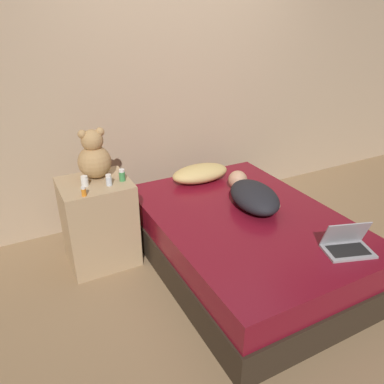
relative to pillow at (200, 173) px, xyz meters
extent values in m
plane|color=#937551|center=(0.01, -0.74, -0.54)|extent=(12.00, 12.00, 0.00)
cube|color=tan|center=(0.01, 0.50, 0.76)|extent=(8.00, 0.06, 2.60)
cube|color=#2D2319|center=(0.01, -0.74, -0.42)|extent=(1.37, 1.93, 0.26)
cube|color=maroon|center=(0.01, -0.74, -0.18)|extent=(1.34, 1.89, 0.21)
cube|color=tan|center=(-1.01, -0.12, -0.19)|extent=(0.54, 0.49, 0.72)
ellipsoid|color=tan|center=(0.00, 0.00, 0.00)|extent=(0.55, 0.29, 0.15)
ellipsoid|color=black|center=(0.14, -0.65, 0.01)|extent=(0.46, 0.63, 0.18)
sphere|color=tan|center=(0.21, -0.30, 0.01)|extent=(0.17, 0.17, 0.17)
cylinder|color=tan|center=(0.30, -0.66, -0.05)|extent=(0.11, 0.26, 0.06)
cube|color=#9E9EA3|center=(0.32, -1.46, -0.07)|extent=(0.36, 0.29, 0.02)
cube|color=black|center=(0.32, -1.46, -0.06)|extent=(0.29, 0.21, 0.00)
cube|color=#9E9EA3|center=(0.34, -1.40, 0.03)|extent=(0.32, 0.17, 0.18)
cube|color=black|center=(0.34, -1.40, 0.03)|extent=(0.28, 0.15, 0.16)
sphere|color=tan|center=(-0.96, -0.04, 0.30)|extent=(0.26, 0.26, 0.26)
sphere|color=tan|center=(-0.96, -0.04, 0.48)|extent=(0.17, 0.17, 0.17)
sphere|color=tan|center=(-1.03, -0.04, 0.53)|extent=(0.07, 0.07, 0.07)
sphere|color=tan|center=(-0.90, -0.04, 0.53)|extent=(0.07, 0.07, 0.07)
cylinder|color=#3D8E4C|center=(-0.80, -0.20, 0.21)|extent=(0.05, 0.05, 0.07)
cylinder|color=white|center=(-0.80, -0.20, 0.26)|extent=(0.04, 0.04, 0.02)
cylinder|color=silver|center=(-0.92, -0.23, 0.21)|extent=(0.04, 0.04, 0.07)
cylinder|color=white|center=(-0.92, -0.23, 0.25)|extent=(0.04, 0.04, 0.02)
cylinder|color=orange|center=(-1.13, -0.33, 0.20)|extent=(0.03, 0.03, 0.06)
cylinder|color=white|center=(-1.13, -0.33, 0.24)|extent=(0.03, 0.03, 0.02)
cylinder|color=white|center=(-1.08, -0.16, 0.20)|extent=(0.05, 0.05, 0.06)
cylinder|color=white|center=(-1.08, -0.16, 0.24)|extent=(0.05, 0.05, 0.02)
camera|label=1|loc=(-1.55, -2.80, 1.37)|focal=35.00mm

